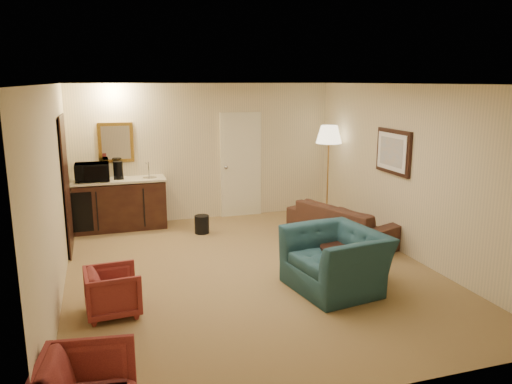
# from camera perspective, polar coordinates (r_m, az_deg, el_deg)

# --- Properties ---
(ground) EXTENTS (6.00, 6.00, 0.00)m
(ground) POSITION_cam_1_polar(r_m,az_deg,el_deg) (7.17, -0.57, -9.04)
(ground) COLOR #9C824F
(ground) RESTS_ON ground
(room_walls) EXTENTS (5.02, 6.01, 2.61)m
(room_walls) POSITION_cam_1_polar(r_m,az_deg,el_deg) (7.43, -3.06, 5.43)
(room_walls) COLOR beige
(room_walls) RESTS_ON ground
(wetbar_cabinet) EXTENTS (1.64, 0.58, 0.92)m
(wetbar_cabinet) POSITION_cam_1_polar(r_m,az_deg,el_deg) (9.35, -15.27, -1.34)
(wetbar_cabinet) COLOR #371E11
(wetbar_cabinet) RESTS_ON ground
(sofa) EXTENTS (1.29, 2.11, 0.80)m
(sofa) POSITION_cam_1_polar(r_m,az_deg,el_deg) (8.61, 10.02, -2.71)
(sofa) COLOR black
(sofa) RESTS_ON ground
(teal_armchair) EXTENTS (0.95, 1.30, 1.04)m
(teal_armchair) POSITION_cam_1_polar(r_m,az_deg,el_deg) (6.50, 9.14, -6.60)
(teal_armchair) COLOR #1D3F4A
(teal_armchair) RESTS_ON ground
(rose_chair_near) EXTENTS (0.59, 0.63, 0.61)m
(rose_chair_near) POSITION_cam_1_polar(r_m,az_deg,el_deg) (6.05, -16.04, -10.64)
(rose_chair_near) COLOR maroon
(rose_chair_near) RESTS_ON ground
(coffee_table) EXTENTS (0.91, 0.65, 0.50)m
(coffee_table) POSITION_cam_1_polar(r_m,az_deg,el_deg) (6.90, 10.72, -7.91)
(coffee_table) COLOR black
(coffee_table) RESTS_ON ground
(floor_lamp) EXTENTS (0.49, 0.49, 1.83)m
(floor_lamp) POSITION_cam_1_polar(r_m,az_deg,el_deg) (9.64, 8.21, 2.17)
(floor_lamp) COLOR #B9853D
(floor_lamp) RESTS_ON ground
(waste_bin) EXTENTS (0.33, 0.33, 0.32)m
(waste_bin) POSITION_cam_1_polar(r_m,az_deg,el_deg) (8.88, -6.21, -3.70)
(waste_bin) COLOR black
(waste_bin) RESTS_ON ground
(microwave) EXTENTS (0.58, 0.33, 0.39)m
(microwave) POSITION_cam_1_polar(r_m,az_deg,el_deg) (9.18, -18.23, 2.38)
(microwave) COLOR black
(microwave) RESTS_ON wetbar_cabinet
(coffee_maker) EXTENTS (0.19, 0.19, 0.32)m
(coffee_maker) POSITION_cam_1_polar(r_m,az_deg,el_deg) (9.24, -15.47, 2.41)
(coffee_maker) COLOR black
(coffee_maker) RESTS_ON wetbar_cabinet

